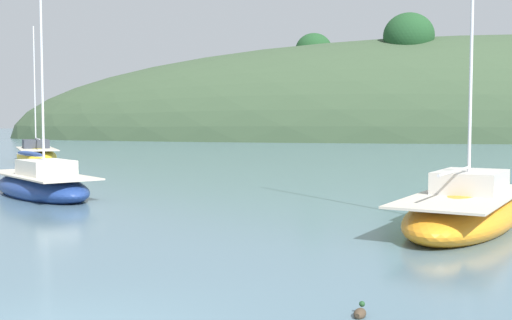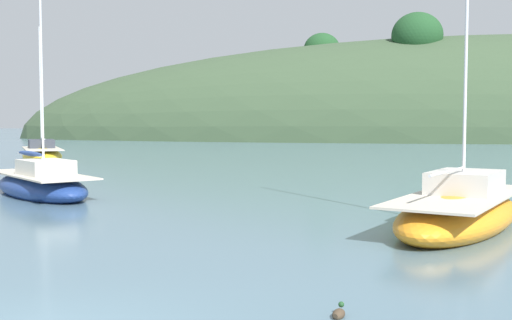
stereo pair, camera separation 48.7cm
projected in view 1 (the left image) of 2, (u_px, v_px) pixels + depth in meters
The scene contains 5 objects.
far_shoreline_hill at pixel (487, 139), 94.80m from camera, with size 150.00×36.00×33.84m.
sailboat_yellow_far at pixel (41, 185), 24.66m from camera, with size 6.89×6.71×10.67m.
sailboat_blue_center at pixel (36, 155), 45.51m from camera, with size 6.30×8.05×9.89m.
sailboat_white_near at pixel (465, 211), 17.53m from camera, with size 5.41×8.12×11.47m.
duck_lead at pixel (360, 313), 9.59m from camera, with size 0.26×0.42×0.24m.
Camera 1 is at (3.77, -7.66, 2.96)m, focal length 44.75 mm.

